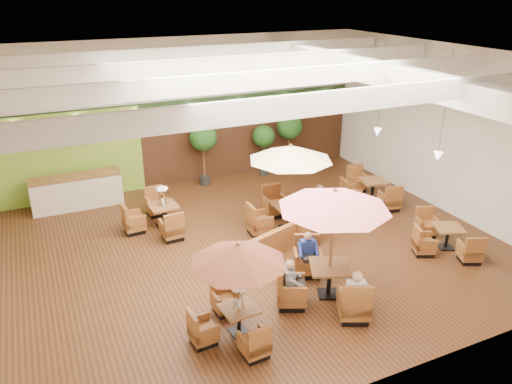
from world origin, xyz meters
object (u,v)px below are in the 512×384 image
topiary_1 (264,138)px  topiary_2 (290,129)px  diner_4 (317,200)px  table_4 (440,240)px  table_5 (366,192)px  diner_0 (355,290)px  diner_3 (306,219)px  table_3 (156,215)px  table_1 (330,221)px  service_counter (77,192)px  booth_divider (297,233)px  table_0 (236,269)px  topiary_0 (203,140)px  diner_1 (308,250)px  diner_2 (292,279)px  table_2 (290,172)px

topiary_1 → topiary_2: topiary_2 is taller
diner_4 → table_4: bearing=-142.0°
table_5 → topiary_1: topiary_1 is taller
diner_0 → diner_3: size_ratio=1.06×
table_4 → diner_0: size_ratio=2.92×
table_3 → topiary_2: topiary_2 is taller
table_1 → table_3: 6.40m
service_counter → table_1: bearing=-58.8°
booth_divider → diner_0: bearing=-117.1°
table_0 → topiary_0: (2.33, 8.80, 0.15)m
topiary_1 → diner_1: bearing=-106.7°
table_5 → diner_1: bearing=-129.7°
table_3 → diner_3: size_ratio=3.17×
topiary_0 → table_1: bearing=-88.3°
service_counter → diner_1: size_ratio=3.85×
topiary_1 → diner_3: bearing=-103.3°
diner_2 → booth_divider: bearing=169.8°
service_counter → topiary_0: topiary_0 is taller
topiary_0 → diner_3: bearing=-78.4°
diner_3 → table_5: bearing=20.0°
booth_divider → table_2: (0.30, 1.08, 1.50)m
diner_1 → diner_2: diner_2 is taller
booth_divider → table_2: size_ratio=2.04×
service_counter → topiary_2: topiary_2 is taller
table_0 → table_5: table_0 is taller
topiary_2 → diner_2: topiary_2 is taller
diner_3 → table_0: bearing=-145.5°
diner_1 → table_4: bearing=-167.4°
table_3 → diner_2: bearing=-73.9°
topiary_0 → diner_0: bearing=-88.0°
diner_4 → table_2: bearing=91.0°
table_1 → topiary_1: bearing=99.2°
diner_3 → table_2: bearing=83.3°
table_4 → service_counter: bearing=163.6°
topiary_2 → diner_4: bearing=-107.5°
diner_4 → topiary_1: bearing=-2.9°
diner_0 → diner_2: (-1.06, 1.06, -0.02)m
table_3 → service_counter: bearing=124.2°
table_5 → topiary_0: size_ratio=1.10×
diner_0 → diner_2: diner_0 is taller
diner_0 → topiary_1: bearing=96.0°
table_0 → topiary_2: (6.02, 8.80, 0.14)m
booth_divider → diner_1: 1.69m
table_4 → table_0: bearing=-148.7°
table_3 → diner_0: (2.97, -6.54, 0.33)m
booth_divider → table_1: (-0.63, -2.62, 1.67)m
diner_0 → diner_1: size_ratio=1.10×
table_1 → table_3: size_ratio=1.19×
table_0 → topiary_0: size_ratio=0.95×
table_5 → topiary_0: (-4.71, 3.95, 1.44)m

